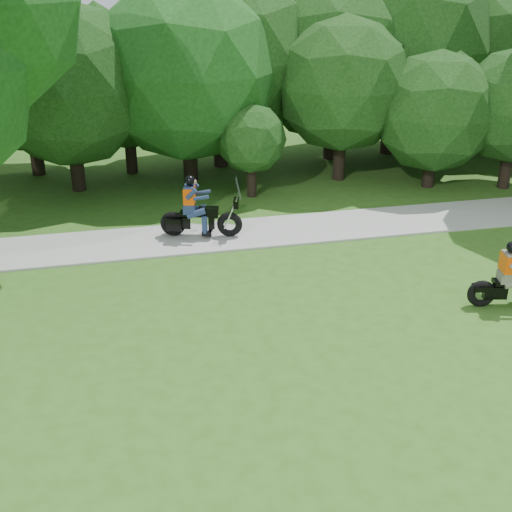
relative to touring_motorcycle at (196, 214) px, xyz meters
name	(u,v)px	position (x,y,z in m)	size (l,w,h in m)	color
ground	(476,388)	(3.87, -8.06, -0.69)	(100.00, 100.00, 0.00)	#355C1A
walkway	(330,226)	(3.87, -0.06, -0.66)	(60.00, 2.20, 0.06)	#A0A09B
tree_line	(302,65)	(4.87, 6.57, 2.95)	(40.03, 11.51, 7.76)	black
touring_motorcycle	(196,214)	(0.00, 0.00, 0.00)	(2.24, 1.07, 1.73)	black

